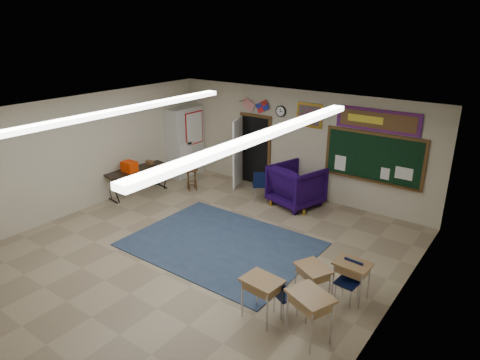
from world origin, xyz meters
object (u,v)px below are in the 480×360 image
Objects in this scene: wingback_armchair at (296,185)px; wooden_stool at (192,179)px; folding_table at (137,180)px; student_desk_front_left at (312,282)px; student_desk_front_right at (351,279)px.

wooden_stool is at bearing 32.52° from wingback_armchair.
wooden_stool is (-3.02, -0.88, -0.22)m from wingback_armchair.
folding_table is at bearing 42.89° from wingback_armchair.
wingback_armchair is 4.36m from student_desk_front_left.
student_desk_front_left is 6.07m from wooden_stool.
student_desk_front_right is 7.05m from folding_table.
wingback_armchair reaches higher than wooden_stool.
student_desk_front_right reaches higher than student_desk_front_left.
folding_table is at bearing 173.45° from student_desk_front_right.
wingback_armchair is at bearing 16.22° from wooden_stool.
wingback_armchair is 4.57m from folding_table.
student_desk_front_left is at bearing 139.30° from wingback_armchair.
student_desk_front_left is 1.12× the size of wooden_stool.
wingback_armchair is 0.64× the size of folding_table.
folding_table reaches higher than wooden_stool.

